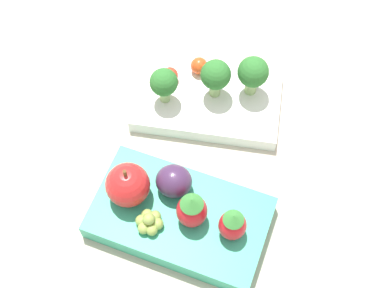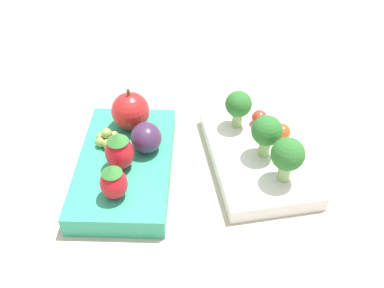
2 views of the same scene
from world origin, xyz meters
name	(u,v)px [view 1 (image 1 of 2)]	position (x,y,z in m)	size (l,w,h in m)	color
ground_plane	(195,160)	(0.00, 0.00, 0.00)	(4.00, 4.00, 0.00)	#BCB29E
bento_box_savoury	(206,99)	(0.00, 0.08, 0.01)	(0.19, 0.12, 0.02)	white
bento_box_fruit	(176,217)	(0.00, -0.08, 0.01)	(0.21, 0.14, 0.03)	#33A87F
broccoli_floret_0	(253,73)	(0.05, 0.10, 0.06)	(0.04, 0.04, 0.06)	#93B770
broccoli_floret_1	(164,83)	(-0.05, 0.07, 0.05)	(0.03, 0.03, 0.05)	#93B770
broccoli_floret_2	(216,76)	(0.01, 0.09, 0.06)	(0.04, 0.04, 0.06)	#93B770
cherry_tomato_0	(199,66)	(-0.02, 0.12, 0.03)	(0.02, 0.02, 0.02)	#DB4C1E
cherry_tomato_1	(170,75)	(-0.05, 0.10, 0.03)	(0.02, 0.02, 0.02)	red
apple	(128,185)	(-0.06, -0.07, 0.05)	(0.05, 0.05, 0.06)	red
strawberry_0	(192,210)	(0.01, -0.09, 0.05)	(0.03, 0.03, 0.05)	red
strawberry_1	(233,224)	(0.06, -0.09, 0.05)	(0.03, 0.03, 0.05)	red
plum	(174,181)	(-0.01, -0.05, 0.05)	(0.04, 0.04, 0.04)	#42284C
grape_cluster	(149,222)	(-0.03, -0.10, 0.04)	(0.03, 0.03, 0.02)	#8EA84C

